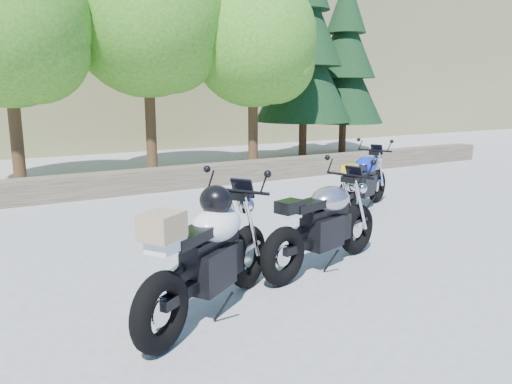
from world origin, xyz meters
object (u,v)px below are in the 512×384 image
silver_bike (324,225)px  white_bike (209,254)px  blue_bike (363,182)px  backpack (341,209)px

silver_bike → white_bike: white_bike is taller
silver_bike → blue_bike: 3.46m
blue_bike → backpack: blue_bike is taller
silver_bike → backpack: bearing=28.7°
blue_bike → backpack: (-0.90, -0.43, -0.34)m
white_bike → backpack: white_bike is taller
backpack → silver_bike: bearing=-143.5°
silver_bike → blue_bike: silver_bike is taller
white_bike → backpack: (3.62, 2.31, -0.46)m
silver_bike → backpack: 2.53m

